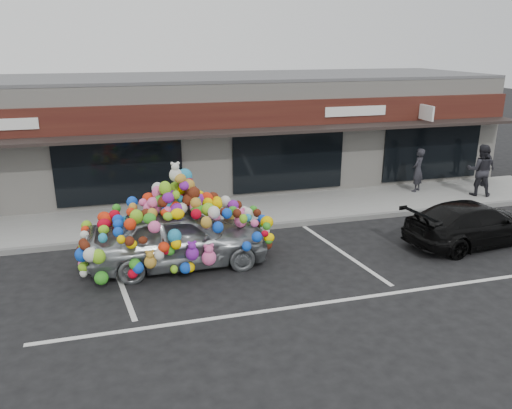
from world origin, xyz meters
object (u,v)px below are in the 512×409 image
object	(u,v)px
toy_car	(179,230)
pedestrian_c	(485,166)
pedestrian_a	(418,170)
black_sedan	(474,223)
pedestrian_b	(480,170)

from	to	relation	value
toy_car	pedestrian_c	distance (m)	13.08
pedestrian_a	black_sedan	bearing A→B (deg)	38.32
toy_car	pedestrian_a	xyz separation A→B (m)	(9.44, 3.90, 0.01)
toy_car	black_sedan	world-z (taller)	toy_car
black_sedan	pedestrian_b	size ratio (longest dim) A/B	2.23
toy_car	pedestrian_b	size ratio (longest dim) A/B	2.56
pedestrian_b	pedestrian_a	bearing A→B (deg)	-0.50
black_sedan	pedestrian_a	world-z (taller)	pedestrian_a
toy_car	black_sedan	distance (m)	8.37
pedestrian_a	pedestrian_c	bearing A→B (deg)	142.58
pedestrian_a	pedestrian_c	size ratio (longest dim) A/B	1.08
toy_car	pedestrian_b	bearing A→B (deg)	-75.51
toy_car	pedestrian_a	bearing A→B (deg)	-67.22
toy_car	pedestrian_b	xyz separation A→B (m)	(11.35, 2.86, 0.14)
toy_car	pedestrian_a	world-z (taller)	toy_car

